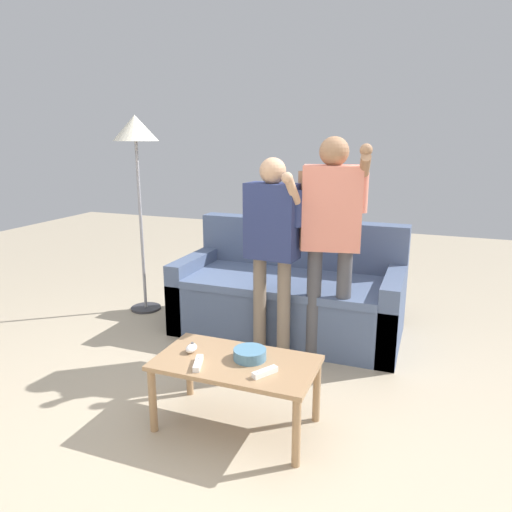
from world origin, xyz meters
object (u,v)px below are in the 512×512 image
object	(u,v)px
game_remote_wand_far	(198,363)
snack_bowl	(250,354)
couch	(290,295)
player_right	(331,225)
player_center	(272,237)
coffee_table	(236,370)
game_remote_wand_near	(265,372)
game_remote_nunchuk	(191,348)
floor_lamp	(136,140)

from	to	relation	value
game_remote_wand_far	snack_bowl	bearing A→B (deg)	36.62
couch	player_right	size ratio (longest dim) A/B	1.14
player_center	coffee_table	bearing A→B (deg)	-83.93
player_right	player_center	bearing A→B (deg)	-162.88
player_right	player_center	distance (m)	0.42
player_right	game_remote_wand_near	size ratio (longest dim) A/B	11.04
snack_bowl	game_remote_wand_near	world-z (taller)	snack_bowl
player_center	game_remote_wand_near	size ratio (longest dim) A/B	10.09
game_remote_nunchuk	player_center	distance (m)	1.02
couch	player_center	distance (m)	0.83
coffee_table	player_center	distance (m)	1.05
player_center	game_remote_wand_far	world-z (taller)	player_center
snack_bowl	game_remote_nunchuk	distance (m)	0.35
game_remote_nunchuk	player_center	world-z (taller)	player_center
game_remote_nunchuk	coffee_table	bearing A→B (deg)	-2.17
snack_bowl	floor_lamp	world-z (taller)	floor_lamp
couch	game_remote_wand_far	distance (m)	1.57
coffee_table	player_right	bearing A→B (deg)	73.44
couch	coffee_table	size ratio (longest dim) A/B	2.05
couch	player_right	world-z (taller)	player_right
coffee_table	game_remote_nunchuk	distance (m)	0.29
coffee_table	floor_lamp	world-z (taller)	floor_lamp
game_remote_wand_near	game_remote_nunchuk	bearing A→B (deg)	168.00
snack_bowl	game_remote_wand_near	distance (m)	0.20
player_right	game_remote_wand_near	bearing A→B (deg)	-94.84
coffee_table	floor_lamp	size ratio (longest dim) A/B	0.50
coffee_table	game_remote_wand_far	world-z (taller)	game_remote_wand_far
snack_bowl	player_center	world-z (taller)	player_center
player_right	game_remote_wand_near	xyz separation A→B (m)	(-0.09, -1.09, -0.59)
couch	floor_lamp	xyz separation A→B (m)	(-1.42, -0.02, 1.27)
game_remote_nunchuk	player_right	xyz separation A→B (m)	(0.58, 0.99, 0.58)
couch	player_center	size ratio (longest dim) A/B	1.24
floor_lamp	snack_bowl	bearing A→B (deg)	-40.49
couch	snack_bowl	bearing A→B (deg)	-82.29
couch	game_remote_wand_far	xyz separation A→B (m)	(-0.04, -1.56, 0.11)
snack_bowl	game_remote_wand_far	world-z (taller)	snack_bowl
coffee_table	player_right	xyz separation A→B (m)	(0.30, 1.00, 0.66)
game_remote_nunchuk	game_remote_wand_near	xyz separation A→B (m)	(0.48, -0.10, -0.01)
player_center	floor_lamp	bearing A→B (deg)	159.47
game_remote_nunchuk	player_right	bearing A→B (deg)	59.72
floor_lamp	game_remote_wand_near	distance (m)	2.58
snack_bowl	game_remote_wand_far	bearing A→B (deg)	-143.38
couch	floor_lamp	distance (m)	1.90
snack_bowl	game_remote_wand_far	xyz separation A→B (m)	(-0.23, -0.17, -0.01)
floor_lamp	player_right	world-z (taller)	floor_lamp
coffee_table	snack_bowl	world-z (taller)	snack_bowl
coffee_table	game_remote_wand_near	size ratio (longest dim) A/B	6.13
coffee_table	game_remote_wand_far	size ratio (longest dim) A/B	5.52
game_remote_wand_near	game_remote_wand_far	size ratio (longest dim) A/B	0.90
game_remote_wand_near	game_remote_wand_far	bearing A→B (deg)	-174.76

